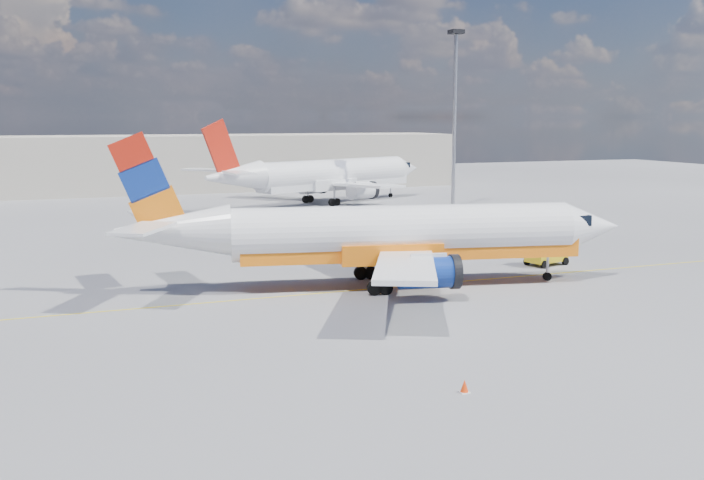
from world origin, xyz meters
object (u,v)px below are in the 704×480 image
object	(u,v)px
traffic_cone	(464,386)
main_jet	(387,235)
gse_tug	(546,252)
second_jet	(327,176)

from	to	relation	value
traffic_cone	main_jet	bearing A→B (deg)	75.40
gse_tug	traffic_cone	distance (m)	28.30
main_jet	gse_tug	distance (m)	14.01
main_jet	traffic_cone	world-z (taller)	main_jet
main_jet	second_jet	size ratio (longest dim) A/B	0.96
gse_tug	traffic_cone	bearing A→B (deg)	-145.36
second_jet	gse_tug	bearing A→B (deg)	-110.62
main_jet	second_jet	distance (m)	48.29
main_jet	traffic_cone	distance (m)	19.78
second_jet	traffic_cone	size ratio (longest dim) A/B	64.01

